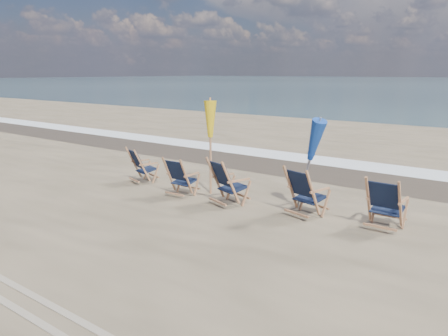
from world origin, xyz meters
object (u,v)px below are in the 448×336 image
object	(u,v)px
umbrella_yellow	(210,124)
umbrella_blue	(308,140)
beach_chair_2	(231,185)
beach_chair_0	(142,167)
beach_chair_1	(186,179)
beach_chair_3	(313,195)
beach_chair_4	(400,207)

from	to	relation	value
umbrella_yellow	umbrella_blue	xyz separation A→B (m)	(2.49, 0.03, -0.14)
beach_chair_2	umbrella_yellow	bearing A→B (deg)	-14.52
beach_chair_0	beach_chair_1	bearing A→B (deg)	-169.92
beach_chair_0	beach_chair_2	xyz separation A→B (m)	(2.98, -0.28, 0.05)
beach_chair_2	umbrella_yellow	size ratio (longest dim) A/B	0.48
umbrella_yellow	umbrella_blue	world-z (taller)	umbrella_yellow
beach_chair_1	umbrella_yellow	distance (m)	1.39
beach_chair_2	umbrella_yellow	xyz separation A→B (m)	(-1.13, 0.75, 1.13)
beach_chair_0	beach_chair_1	distance (m)	1.74
beach_chair_3	beach_chair_2	bearing A→B (deg)	25.37
beach_chair_0	beach_chair_1	world-z (taller)	beach_chair_0
beach_chair_1	beach_chair_4	xyz separation A→B (m)	(4.52, 0.58, 0.04)
beach_chair_1	beach_chair_3	xyz separation A→B (m)	(2.98, 0.30, 0.05)
beach_chair_0	beach_chair_3	xyz separation A→B (m)	(4.70, 0.05, 0.05)
beach_chair_0	beach_chair_4	size ratio (longest dim) A/B	0.93
beach_chair_3	beach_chair_4	bearing A→B (deg)	-155.36
umbrella_blue	beach_chair_4	bearing A→B (deg)	-5.05
beach_chair_1	beach_chair_4	world-z (taller)	beach_chair_4
umbrella_yellow	beach_chair_1	bearing A→B (deg)	-100.45
beach_chair_1	beach_chair_0	bearing A→B (deg)	-9.63
umbrella_blue	beach_chair_1	bearing A→B (deg)	-164.03
beach_chair_1	beach_chair_2	size ratio (longest dim) A/B	0.90
beach_chair_2	beach_chair_0	bearing A→B (deg)	13.85
umbrella_blue	beach_chair_3	bearing A→B (deg)	-51.15
beach_chair_0	beach_chair_4	xyz separation A→B (m)	(6.24, 0.33, 0.04)
beach_chair_0	umbrella_blue	world-z (taller)	umbrella_blue
beach_chair_4	beach_chair_3	bearing A→B (deg)	10.65
umbrella_yellow	umbrella_blue	distance (m)	2.49
umbrella_yellow	beach_chair_0	bearing A→B (deg)	-165.68
beach_chair_4	umbrella_blue	world-z (taller)	umbrella_blue
beach_chair_2	beach_chair_3	distance (m)	1.75
beach_chair_3	umbrella_blue	world-z (taller)	umbrella_blue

